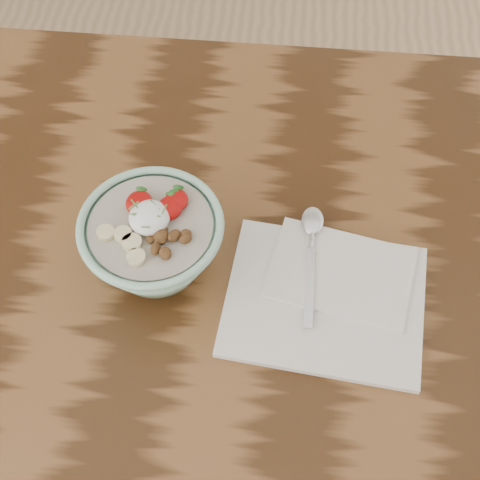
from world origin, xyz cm
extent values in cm
cube|color=#371F0D|center=(0.00, 0.00, 73.00)|extent=(160.00, 90.00, 4.00)
cylinder|color=#98CDB1|center=(-19.33, 1.36, 75.55)|extent=(7.77, 7.77, 1.11)
torus|color=#98CDB1|center=(-19.33, 1.36, 84.61)|extent=(17.66, 17.66, 1.02)
cylinder|color=#B8AD99|center=(-19.33, 1.36, 84.06)|extent=(14.98, 14.98, 0.92)
ellipsoid|color=white|center=(-19.44, 1.89, 85.47)|extent=(4.92, 4.92, 2.71)
ellipsoid|color=#9F0807|center=(-16.61, 4.78, 85.32)|extent=(2.90, 3.19, 1.60)
cone|color=#286623|center=(-16.61, 6.08, 85.62)|extent=(1.40, 1.03, 1.52)
ellipsoid|color=#9F0807|center=(-17.27, 3.54, 85.37)|extent=(3.07, 3.38, 1.69)
cone|color=#286623|center=(-17.27, 4.93, 85.67)|extent=(1.40, 1.03, 1.52)
ellipsoid|color=#9F0807|center=(-20.99, 3.87, 85.42)|extent=(3.28, 3.61, 1.80)
cone|color=#286623|center=(-20.99, 5.35, 85.72)|extent=(1.40, 1.03, 1.52)
ellipsoid|color=#9F0807|center=(-16.92, 4.20, 85.24)|extent=(2.61, 2.88, 1.44)
cone|color=#286623|center=(-16.92, 5.37, 85.54)|extent=(1.40, 1.03, 1.52)
cylinder|color=beige|center=(-20.99, -1.45, 84.92)|extent=(2.38, 2.38, 0.70)
cylinder|color=beige|center=(-22.25, -0.38, 84.92)|extent=(2.15, 2.15, 0.70)
cylinder|color=beige|center=(-20.15, -3.36, 84.92)|extent=(2.20, 2.20, 0.70)
cylinder|color=beige|center=(-24.31, -0.36, 84.92)|extent=(2.12, 2.12, 0.70)
ellipsoid|color=brown|center=(-18.11, -2.14, 85.09)|extent=(1.26, 1.71, 1.26)
ellipsoid|color=brown|center=(-17.75, -0.37, 85.15)|extent=(2.07, 2.10, 1.44)
ellipsoid|color=brown|center=(-16.22, -0.18, 85.16)|extent=(2.16, 2.26, 1.20)
ellipsoid|color=brown|center=(-17.72, -0.93, 85.02)|extent=(1.48, 1.10, 0.96)
ellipsoid|color=brown|center=(-17.57, 0.57, 84.92)|extent=(1.48, 1.50, 0.84)
ellipsoid|color=brown|center=(-14.85, -0.43, 85.07)|extent=(1.95, 1.81, 0.96)
ellipsoid|color=brown|center=(-16.88, -2.64, 85.14)|extent=(2.05, 2.21, 1.13)
ellipsoid|color=brown|center=(-18.92, -0.80, 84.93)|extent=(1.58, 1.57, 0.69)
ellipsoid|color=brown|center=(-17.52, -0.02, 84.96)|extent=(1.44, 1.55, 0.73)
ellipsoid|color=brown|center=(-14.89, 0.24, 85.02)|extent=(1.84, 1.79, 1.07)
cylinder|color=#4C8237|center=(-18.31, 1.31, 86.52)|extent=(0.93, 0.53, 0.21)
cylinder|color=#4C8237|center=(-19.77, 2.45, 86.52)|extent=(1.05, 0.27, 0.22)
cylinder|color=#4C8237|center=(-20.69, 1.55, 86.52)|extent=(1.08, 0.65, 0.22)
cylinder|color=#4C8237|center=(-19.40, -0.18, 86.52)|extent=(1.03, 0.25, 0.22)
cylinder|color=#4C8237|center=(-21.26, 2.96, 86.52)|extent=(1.16, 1.29, 0.23)
cylinder|color=#4C8237|center=(-20.96, 1.59, 86.52)|extent=(1.21, 0.44, 0.22)
cylinder|color=#4C8237|center=(-20.00, 1.86, 86.52)|extent=(1.07, 0.64, 0.22)
cylinder|color=#4C8237|center=(-21.33, 2.72, 86.52)|extent=(1.11, 1.35, 0.23)
cylinder|color=#4C8237|center=(-18.66, 2.23, 86.52)|extent=(1.16, 0.70, 0.22)
cylinder|color=#4C8237|center=(-17.63, 2.50, 86.52)|extent=(0.53, 1.40, 0.23)
cylinder|color=#4C8237|center=(-18.52, 1.10, 86.52)|extent=(0.89, 1.06, 0.22)
cylinder|color=#4C8237|center=(-19.11, 3.33, 86.52)|extent=(0.93, 0.96, 0.22)
cube|color=silver|center=(2.38, -2.00, 75.47)|extent=(26.44, 22.20, 0.95)
cube|color=silver|center=(4.27, 1.79, 76.23)|extent=(20.09, 15.68, 0.57)
cube|color=silver|center=(0.36, -0.93, 76.69)|extent=(1.11, 11.34, 0.35)
cylinder|color=silver|center=(0.37, 6.21, 76.86)|extent=(0.70, 2.96, 0.69)
ellipsoid|color=silver|center=(0.37, 9.05, 76.98)|extent=(3.03, 4.53, 0.94)
camera|label=1|loc=(-4.72, -41.58, 150.43)|focal=50.00mm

